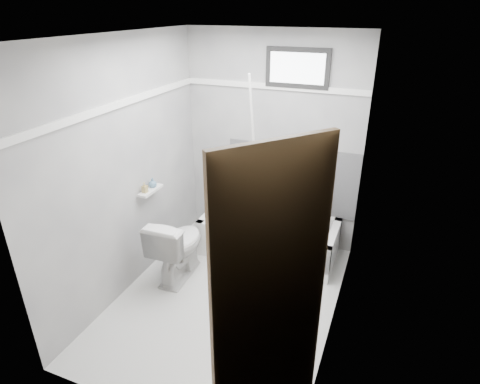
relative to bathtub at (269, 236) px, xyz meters
The scene contains 19 objects.
floor 0.96m from the bathtub, 97.37° to the right, with size 2.60×2.60×0.00m, color silver.
ceiling 2.38m from the bathtub, 97.37° to the right, with size 2.60×2.60×0.00m, color silver.
wall_back 1.06m from the bathtub, 108.01° to the left, with size 2.00×0.02×2.40m, color slate.
wall_front 2.44m from the bathtub, 93.09° to the right, with size 2.00×0.02×2.40m, color slate.
wall_left 1.76m from the bathtub, 140.30° to the right, with size 0.02×2.60×2.40m, color slate.
wall_right 1.62m from the bathtub, 46.59° to the right, with size 0.02×2.60×2.40m, color slate.
bathtub is the anchor object (origin of this frame).
office_chair 0.49m from the bathtub, 12.15° to the left, with size 0.60×0.60×1.04m, color slate, non-canonical shape.
toilet 1.07m from the bathtub, 134.50° to the right, with size 0.40×0.71×0.70m, color silver.
door 2.50m from the bathtub, 68.74° to the right, with size 0.78×0.78×2.00m, color #51371E, non-canonical shape.
window 1.85m from the bathtub, 69.93° to the left, with size 0.66×0.04×0.40m, color black, non-canonical shape.
backerboard 0.70m from the bathtub, 70.18° to the left, with size 1.50×0.02×0.78m, color #4C4C4F.
trim_back 1.65m from the bathtub, 108.62° to the left, with size 2.00×0.02×0.06m, color white.
trim_left 2.16m from the bathtub, 139.97° to the right, with size 0.02×2.60×0.06m, color white.
pole 0.88m from the bathtub, 150.52° to the left, with size 0.02×0.02×1.95m, color white.
shelf 1.43m from the bathtub, 146.92° to the right, with size 0.10×0.32×0.03m, color silver.
soap_bottle_a 1.51m from the bathtub, 144.22° to the right, with size 0.05×0.05×0.11m, color #A08C50.
soap_bottle_b 1.44m from the bathtub, 149.51° to the right, with size 0.08×0.08×0.11m, color slate.
faucet 0.58m from the bathtub, 133.29° to the left, with size 0.26×0.10×0.16m, color silver, non-canonical shape.
Camera 1 is at (1.27, -2.82, 2.60)m, focal length 30.00 mm.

